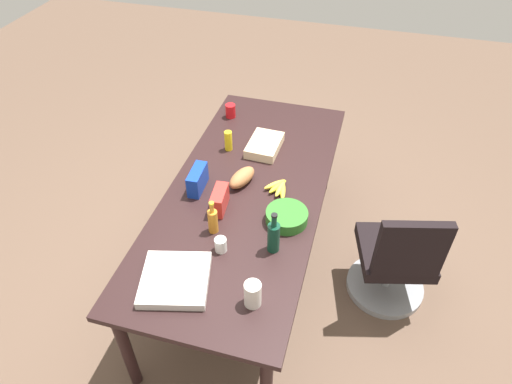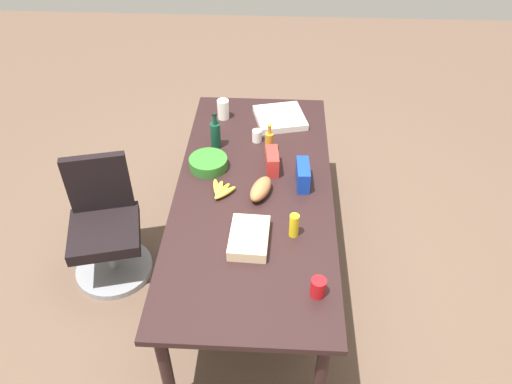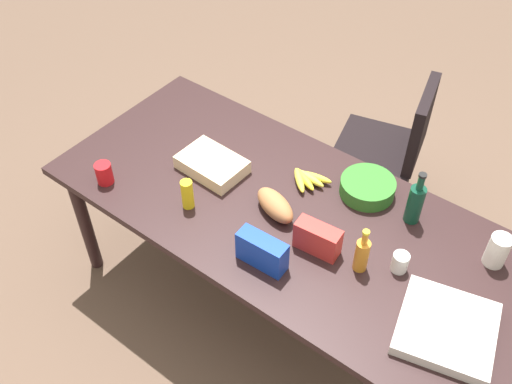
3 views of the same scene
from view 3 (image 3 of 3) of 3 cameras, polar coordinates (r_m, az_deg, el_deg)
ground_plane at (r=3.33m, az=2.81°, el=-11.28°), size 10.00×10.00×0.00m
conference_table at (r=2.76m, az=3.32°, el=-3.00°), size 2.32×1.02×0.79m
office_chair at (r=3.71m, az=12.28°, el=2.99°), size 0.59×0.58×0.91m
red_solo_cup at (r=2.90m, az=-14.57°, el=1.77°), size 0.10×0.10×0.11m
salad_bowl at (r=2.81m, az=10.80°, el=0.46°), size 0.31×0.31×0.08m
bread_loaf at (r=2.67m, az=1.87°, el=-1.30°), size 0.26×0.18×0.10m
banana_bunch at (r=2.84m, az=5.02°, el=1.30°), size 0.21×0.17×0.04m
chip_bag_red at (r=2.52m, az=6.02°, el=-4.54°), size 0.21×0.10×0.14m
dressing_bottle at (r=2.47m, az=10.26°, el=-5.98°), size 0.07×0.07×0.23m
mayo_jar at (r=2.65m, az=22.45°, el=-5.29°), size 0.10×0.10×0.15m
sheet_cake at (r=2.89m, az=-4.34°, el=2.66°), size 0.33×0.23×0.07m
mustard_bottle at (r=2.70m, az=-6.69°, el=-0.22°), size 0.06×0.06×0.15m
wine_bottle at (r=2.69m, az=15.24°, el=-1.02°), size 0.08×0.08×0.28m
pizza_box at (r=2.41m, az=18.05°, el=-12.51°), size 0.44×0.44×0.05m
paper_cup at (r=2.53m, az=13.85°, el=-6.66°), size 0.09×0.09×0.09m
chip_bag_blue at (r=2.46m, az=0.59°, el=-5.81°), size 0.22×0.09×0.15m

